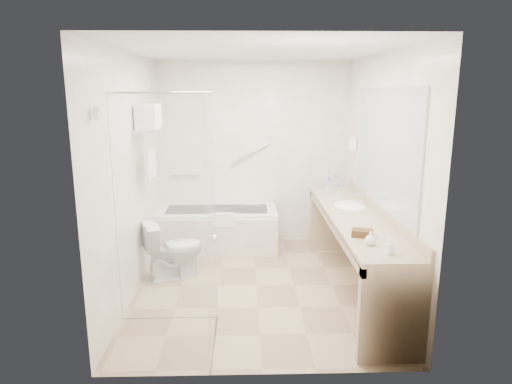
{
  "coord_description": "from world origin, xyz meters",
  "views": [
    {
      "loc": [
        -0.13,
        -4.69,
        2.14
      ],
      "look_at": [
        0.0,
        0.3,
        1.0
      ],
      "focal_mm": 32.0,
      "sensor_mm": 36.0,
      "label": 1
    }
  ],
  "objects_px": {
    "vanity_counter": "(354,234)",
    "amenity_basket": "(362,233)",
    "bathtub": "(217,229)",
    "toilet": "(174,249)",
    "water_bottle_left": "(338,192)"
  },
  "relations": [
    {
      "from": "bathtub",
      "to": "vanity_counter",
      "type": "bearing_deg",
      "value": -42.35
    },
    {
      "from": "vanity_counter",
      "to": "amenity_basket",
      "type": "bearing_deg",
      "value": -98.73
    },
    {
      "from": "toilet",
      "to": "amenity_basket",
      "type": "distance_m",
      "value": 2.26
    },
    {
      "from": "vanity_counter",
      "to": "bathtub",
      "type": "bearing_deg",
      "value": 137.65
    },
    {
      "from": "toilet",
      "to": "water_bottle_left",
      "type": "relative_size",
      "value": 4.03
    },
    {
      "from": "bathtub",
      "to": "water_bottle_left",
      "type": "height_order",
      "value": "water_bottle_left"
    },
    {
      "from": "amenity_basket",
      "to": "water_bottle_left",
      "type": "relative_size",
      "value": 1.1
    },
    {
      "from": "vanity_counter",
      "to": "water_bottle_left",
      "type": "bearing_deg",
      "value": 92.28
    },
    {
      "from": "amenity_basket",
      "to": "bathtub",
      "type": "bearing_deg",
      "value": 124.22
    },
    {
      "from": "bathtub",
      "to": "vanity_counter",
      "type": "height_order",
      "value": "vanity_counter"
    },
    {
      "from": "vanity_counter",
      "to": "toilet",
      "type": "relative_size",
      "value": 3.99
    },
    {
      "from": "bathtub",
      "to": "amenity_basket",
      "type": "bearing_deg",
      "value": -55.78
    },
    {
      "from": "bathtub",
      "to": "toilet",
      "type": "distance_m",
      "value": 1.05
    },
    {
      "from": "water_bottle_left",
      "to": "bathtub",
      "type": "bearing_deg",
      "value": 156.63
    },
    {
      "from": "bathtub",
      "to": "toilet",
      "type": "height_order",
      "value": "toilet"
    }
  ]
}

